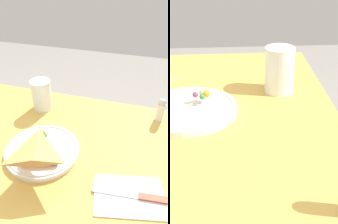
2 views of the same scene
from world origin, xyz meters
TOP-DOWN VIEW (x-y plane):
  - dining_table at (0.00, 0.00)m, footprint 0.91×0.68m
  - plate_pizza at (0.01, 0.02)m, footprint 0.24×0.24m
  - milk_glass at (0.12, -0.21)m, footprint 0.08×0.08m
  - napkin_folded at (-0.28, 0.11)m, footprint 0.21×0.16m
  - butter_knife at (-0.29, 0.10)m, footprint 0.20×0.04m
  - salt_shaker at (-0.35, -0.27)m, footprint 0.03×0.03m

SIDE VIEW (x-z plane):
  - dining_table at x=0.00m, z-range 0.24..1.01m
  - napkin_folded at x=-0.28m, z-range 0.76..0.77m
  - butter_knife at x=-0.29m, z-range 0.77..0.77m
  - plate_pizza at x=0.01m, z-range 0.75..0.81m
  - salt_shaker at x=-0.35m, z-range 0.76..0.86m
  - milk_glass at x=0.12m, z-range 0.76..0.88m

